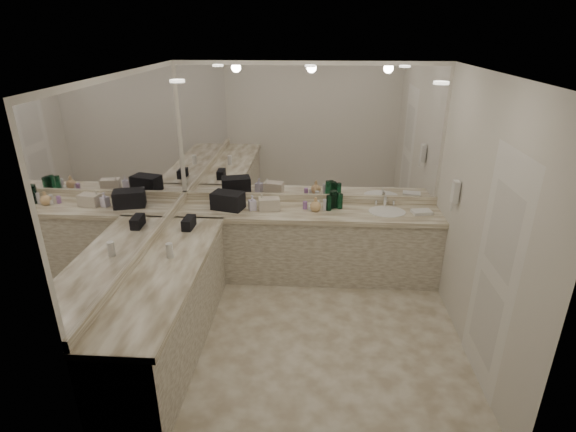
# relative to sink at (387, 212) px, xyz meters

# --- Properties ---
(floor) EXTENTS (3.20, 3.20, 0.00)m
(floor) POSITION_rel_sink_xyz_m (-0.95, -1.20, -0.90)
(floor) COLOR beige
(floor) RESTS_ON ground
(ceiling) EXTENTS (3.20, 3.20, 0.00)m
(ceiling) POSITION_rel_sink_xyz_m (-0.95, -1.20, 1.71)
(ceiling) COLOR white
(ceiling) RESTS_ON floor
(wall_back) EXTENTS (3.20, 0.02, 2.60)m
(wall_back) POSITION_rel_sink_xyz_m (-0.95, 0.30, 0.41)
(wall_back) COLOR silver
(wall_back) RESTS_ON floor
(wall_left) EXTENTS (0.02, 3.00, 2.60)m
(wall_left) POSITION_rel_sink_xyz_m (-2.55, -1.20, 0.41)
(wall_left) COLOR silver
(wall_left) RESTS_ON floor
(wall_right) EXTENTS (0.02, 3.00, 2.60)m
(wall_right) POSITION_rel_sink_xyz_m (0.65, -1.20, 0.41)
(wall_right) COLOR silver
(wall_right) RESTS_ON floor
(vanity_back_base) EXTENTS (3.20, 0.60, 0.84)m
(vanity_back_base) POSITION_rel_sink_xyz_m (-0.95, 0.00, -0.48)
(vanity_back_base) COLOR beige
(vanity_back_base) RESTS_ON floor
(vanity_back_top) EXTENTS (3.20, 0.64, 0.06)m
(vanity_back_top) POSITION_rel_sink_xyz_m (-0.95, -0.01, -0.03)
(vanity_back_top) COLOR silver
(vanity_back_top) RESTS_ON vanity_back_base
(vanity_left_base) EXTENTS (0.60, 2.40, 0.84)m
(vanity_left_base) POSITION_rel_sink_xyz_m (-2.25, -1.50, -0.48)
(vanity_left_base) COLOR beige
(vanity_left_base) RESTS_ON floor
(vanity_left_top) EXTENTS (0.64, 2.42, 0.06)m
(vanity_left_top) POSITION_rel_sink_xyz_m (-2.24, -1.50, -0.03)
(vanity_left_top) COLOR silver
(vanity_left_top) RESTS_ON vanity_left_base
(backsplash_back) EXTENTS (3.20, 0.04, 0.10)m
(backsplash_back) POSITION_rel_sink_xyz_m (-0.95, 0.28, 0.05)
(backsplash_back) COLOR silver
(backsplash_back) RESTS_ON vanity_back_top
(backsplash_left) EXTENTS (0.04, 3.00, 0.10)m
(backsplash_left) POSITION_rel_sink_xyz_m (-2.53, -1.20, 0.05)
(backsplash_left) COLOR silver
(backsplash_left) RESTS_ON vanity_left_top
(mirror_back) EXTENTS (3.12, 0.01, 1.55)m
(mirror_back) POSITION_rel_sink_xyz_m (-0.95, 0.29, 0.88)
(mirror_back) COLOR white
(mirror_back) RESTS_ON wall_back
(mirror_left) EXTENTS (0.01, 2.92, 1.55)m
(mirror_left) POSITION_rel_sink_xyz_m (-2.54, -1.20, 0.88)
(mirror_left) COLOR white
(mirror_left) RESTS_ON wall_left
(sink) EXTENTS (0.44, 0.44, 0.03)m
(sink) POSITION_rel_sink_xyz_m (0.00, 0.00, 0.00)
(sink) COLOR white
(sink) RESTS_ON vanity_back_top
(faucet) EXTENTS (0.24, 0.16, 0.14)m
(faucet) POSITION_rel_sink_xyz_m (0.00, 0.21, 0.07)
(faucet) COLOR silver
(faucet) RESTS_ON vanity_back_top
(wall_phone) EXTENTS (0.06, 0.10, 0.24)m
(wall_phone) POSITION_rel_sink_xyz_m (0.61, -0.50, 0.46)
(wall_phone) COLOR white
(wall_phone) RESTS_ON wall_right
(door) EXTENTS (0.02, 0.82, 2.10)m
(door) POSITION_rel_sink_xyz_m (0.64, -1.70, 0.16)
(door) COLOR white
(door) RESTS_ON wall_right
(black_toiletry_bag) EXTENTS (0.42, 0.32, 0.21)m
(black_toiletry_bag) POSITION_rel_sink_xyz_m (-1.92, -0.01, 0.11)
(black_toiletry_bag) COLOR black
(black_toiletry_bag) RESTS_ON vanity_back_top
(black_bag_spill) EXTENTS (0.11, 0.23, 0.12)m
(black_bag_spill) POSITION_rel_sink_xyz_m (-2.25, -0.61, 0.07)
(black_bag_spill) COLOR black
(black_bag_spill) RESTS_ON vanity_left_top
(cream_cosmetic_case) EXTENTS (0.27, 0.20, 0.14)m
(cream_cosmetic_case) POSITION_rel_sink_xyz_m (-1.42, -0.02, 0.08)
(cream_cosmetic_case) COLOR beige
(cream_cosmetic_case) RESTS_ON vanity_back_top
(hand_towel) EXTENTS (0.25, 0.19, 0.04)m
(hand_towel) POSITION_rel_sink_xyz_m (0.40, -0.03, 0.02)
(hand_towel) COLOR white
(hand_towel) RESTS_ON vanity_back_top
(lotion_left) EXTENTS (0.07, 0.07, 0.15)m
(lotion_left) POSITION_rel_sink_xyz_m (-2.25, -1.30, 0.08)
(lotion_left) COLOR white
(lotion_left) RESTS_ON vanity_left_top
(soap_bottle_a) EXTENTS (0.09, 0.09, 0.19)m
(soap_bottle_a) POSITION_rel_sink_xyz_m (-1.51, -0.00, 0.10)
(soap_bottle_a) COLOR silver
(soap_bottle_a) RESTS_ON vanity_back_top
(soap_bottle_b) EXTENTS (0.11, 0.11, 0.19)m
(soap_bottle_b) POSITION_rel_sink_xyz_m (-1.62, -0.04, 0.10)
(soap_bottle_b) COLOR white
(soap_bottle_b) RESTS_ON vanity_back_top
(soap_bottle_c) EXTENTS (0.18, 0.18, 0.18)m
(soap_bottle_c) POSITION_rel_sink_xyz_m (-0.86, -0.02, 0.09)
(soap_bottle_c) COLOR #DEB277
(soap_bottle_c) RESTS_ON vanity_back_top
(green_bottle_0) EXTENTS (0.07, 0.07, 0.21)m
(green_bottle_0) POSITION_rel_sink_xyz_m (-0.63, 0.11, 0.11)
(green_bottle_0) COLOR #104C2D
(green_bottle_0) RESTS_ON vanity_back_top
(green_bottle_1) EXTENTS (0.07, 0.07, 0.19)m
(green_bottle_1) POSITION_rel_sink_xyz_m (-0.56, 0.08, 0.10)
(green_bottle_1) COLOR #104C2D
(green_bottle_1) RESTS_ON vanity_back_top
(green_bottle_2) EXTENTS (0.07, 0.07, 0.19)m
(green_bottle_2) POSITION_rel_sink_xyz_m (-0.70, 0.02, 0.10)
(green_bottle_2) COLOR #104C2D
(green_bottle_2) RESTS_ON vanity_back_top
(green_bottle_3) EXTENTS (0.06, 0.06, 0.22)m
(green_bottle_3) POSITION_rel_sink_xyz_m (-0.66, 0.08, 0.11)
(green_bottle_3) COLOR #104C2D
(green_bottle_3) RESTS_ON vanity_back_top
(green_bottle_4) EXTENTS (0.07, 0.07, 0.20)m
(green_bottle_4) POSITION_rel_sink_xyz_m (-0.62, 0.11, 0.10)
(green_bottle_4) COLOR #104C2D
(green_bottle_4) RESTS_ON vanity_back_top
(amenity_bottle_0) EXTENTS (0.05, 0.05, 0.06)m
(amenity_bottle_0) POSITION_rel_sink_xyz_m (-0.92, -0.02, 0.04)
(amenity_bottle_0) COLOR white
(amenity_bottle_0) RESTS_ON vanity_back_top
(amenity_bottle_1) EXTENTS (0.04, 0.04, 0.14)m
(amenity_bottle_1) POSITION_rel_sink_xyz_m (-0.75, 0.00, 0.08)
(amenity_bottle_1) COLOR silver
(amenity_bottle_1) RESTS_ON vanity_back_top
(amenity_bottle_2) EXTENTS (0.04, 0.04, 0.08)m
(amenity_bottle_2) POSITION_rel_sink_xyz_m (-1.96, 0.08, 0.04)
(amenity_bottle_2) COLOR #F2D84C
(amenity_bottle_2) RESTS_ON vanity_back_top
(amenity_bottle_3) EXTENTS (0.06, 0.06, 0.08)m
(amenity_bottle_3) POSITION_rel_sink_xyz_m (-0.84, 0.11, 0.05)
(amenity_bottle_3) COLOR white
(amenity_bottle_3) RESTS_ON vanity_back_top
(amenity_bottle_4) EXTENTS (0.05, 0.05, 0.09)m
(amenity_bottle_4) POSITION_rel_sink_xyz_m (-0.99, 0.04, 0.05)
(amenity_bottle_4) COLOR #9966B2
(amenity_bottle_4) RESTS_ON vanity_back_top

